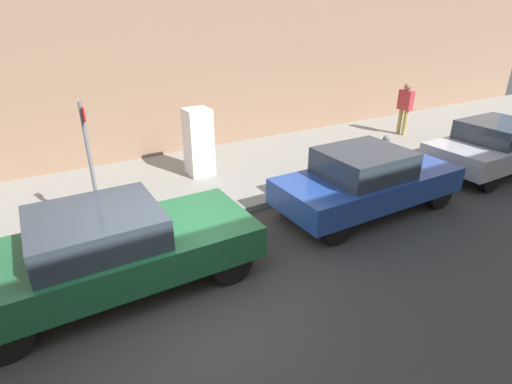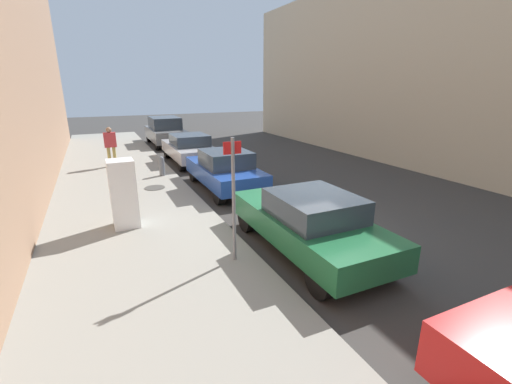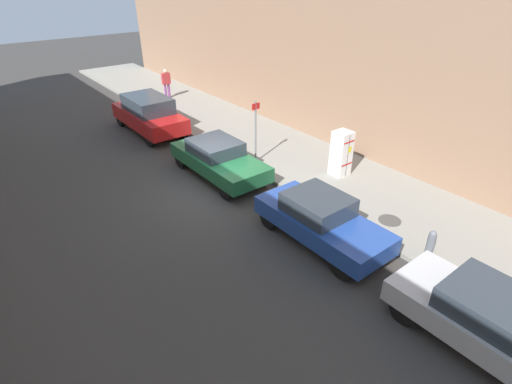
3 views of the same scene
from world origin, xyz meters
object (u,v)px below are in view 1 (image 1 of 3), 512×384
Objects in this scene: street_sign_post at (91,163)px; fire_hydrant at (385,148)px; parked_sedan_silver at (499,145)px; parked_hatchback_blue at (367,180)px; discarded_refrigerator at (199,142)px; parked_sedan_green at (112,249)px; pedestrian_standing_near at (405,105)px.

street_sign_post reaches higher than fire_hydrant.
parked_sedan_silver is at bearing 80.42° from street_sign_post.
parked_hatchback_blue is (1.77, -2.48, 0.20)m from fire_hydrant.
street_sign_post reaches higher than discarded_refrigerator.
discarded_refrigerator is 4.66m from parked_sedan_green.
pedestrian_standing_near is 6.20m from parked_hatchback_blue.
pedestrian_standing_near is 0.39× the size of parked_sedan_green.
parked_hatchback_blue is 0.95× the size of parked_sedan_silver.
parked_sedan_green is 10.33m from parked_sedan_silver.
pedestrian_standing_near is at bearing 89.15° from discarded_refrigerator.
parked_hatchback_blue is at bearing 90.00° from parked_sedan_green.
street_sign_post is 5.58m from parked_hatchback_blue.
parked_sedan_green is at bearing -4.20° from street_sign_post.
fire_hydrant is (1.81, 4.87, -0.47)m from discarded_refrigerator.
parked_sedan_silver is at bearing 64.03° from discarded_refrigerator.
parked_sedan_green reaches higher than fire_hydrant.
discarded_refrigerator is 0.39× the size of parked_sedan_silver.
discarded_refrigerator is 5.22m from fire_hydrant.
fire_hydrant is at bearing 69.64° from discarded_refrigerator.
pedestrian_standing_near reaches higher than parked_sedan_green.
parked_sedan_green is (3.58, -2.98, -0.27)m from discarded_refrigerator.
fire_hydrant is 3.04m from parked_sedan_silver.
parked_sedan_green is (1.77, -7.86, 0.20)m from fire_hydrant.
pedestrian_standing_near is at bearing 124.06° from parked_hatchback_blue.
street_sign_post is 7.80m from fire_hydrant.
parked_hatchback_blue is (0.00, 5.37, 0.00)m from parked_sedan_green.
pedestrian_standing_near is 0.40× the size of parked_sedan_silver.
discarded_refrigerator reaches higher than parked_sedan_silver.
discarded_refrigerator reaches higher than parked_hatchback_blue.
discarded_refrigerator is 4.31m from parked_hatchback_blue.
discarded_refrigerator reaches higher than parked_sedan_green.
pedestrian_standing_near is 0.42× the size of parked_hatchback_blue.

